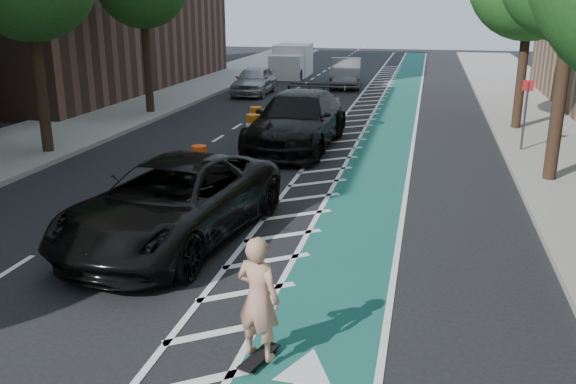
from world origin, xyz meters
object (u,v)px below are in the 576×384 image
(skateboarder, at_px, (258,298))
(suv_near, at_px, (173,201))
(suv_far, at_px, (298,120))
(barrel_a, at_px, (200,159))

(skateboarder, xyz_separation_m, suv_near, (-3.03, 4.16, -0.15))
(suv_far, relative_size, barrel_a, 8.24)
(suv_near, xyz_separation_m, suv_far, (0.73, 9.24, 0.09))
(suv_near, bearing_deg, suv_far, 92.94)
(skateboarder, height_order, suv_far, skateboarder)
(suv_far, height_order, barrel_a, suv_far)
(suv_far, xyz_separation_m, barrel_a, (-2.20, -3.89, -0.58))
(skateboarder, bearing_deg, suv_far, -62.83)
(suv_far, bearing_deg, barrel_a, -117.32)
(skateboarder, distance_m, barrel_a, 10.54)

